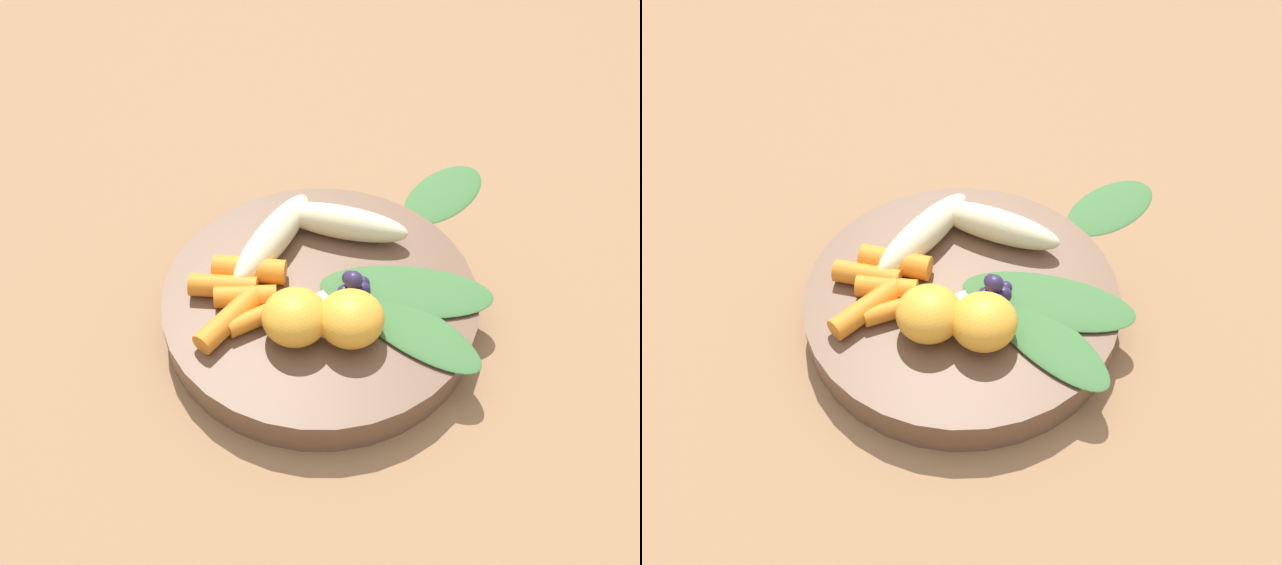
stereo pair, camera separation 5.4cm
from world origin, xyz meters
TOP-DOWN VIEW (x-y plane):
  - ground_plane at (0.00, 0.00)m, footprint 2.40×2.40m
  - bowl at (0.00, 0.00)m, footprint 0.25×0.25m
  - banana_peeled_left at (0.06, 0.01)m, footprint 0.09×0.11m
  - banana_peeled_right at (0.05, -0.05)m, footprint 0.10×0.10m
  - orange_segment_near at (-0.05, -0.00)m, footprint 0.05×0.05m
  - orange_segment_far at (-0.03, 0.03)m, footprint 0.05×0.05m
  - carrot_front at (0.04, 0.04)m, footprint 0.05×0.06m
  - carrot_mid_left at (0.03, 0.07)m, footprint 0.04×0.05m
  - carrot_mid_right at (0.02, 0.06)m, footprint 0.04×0.05m
  - carrot_rear at (0.00, 0.08)m, footprint 0.04×0.06m
  - carrot_small at (-0.01, 0.05)m, footprint 0.02×0.06m
  - blueberry_pile at (-0.02, -0.02)m, footprint 0.03×0.03m
  - coconut_shred_patch at (-0.03, -0.00)m, footprint 0.05×0.05m
  - kale_leaf_left at (-0.06, -0.04)m, footprint 0.13×0.09m
  - kale_leaf_right at (-0.03, -0.06)m, footprint 0.12×0.14m
  - kale_leaf_stray at (0.08, -0.17)m, footprint 0.09×0.11m

SIDE VIEW (x-z plane):
  - ground_plane at x=0.00m, z-range 0.00..0.00m
  - kale_leaf_stray at x=0.08m, z-range 0.00..0.01m
  - bowl at x=0.00m, z-range 0.00..0.03m
  - coconut_shred_patch at x=-0.03m, z-range 0.03..0.03m
  - kale_leaf_left at x=-0.06m, z-range 0.03..0.03m
  - kale_leaf_right at x=-0.03m, z-range 0.03..0.03m
  - carrot_small at x=-0.01m, z-range 0.03..0.04m
  - carrot_mid_right at x=0.02m, z-range 0.03..0.05m
  - carrot_rear at x=0.00m, z-range 0.03..0.05m
  - carrot_mid_left at x=0.03m, z-range 0.03..0.05m
  - blueberry_pile at x=-0.02m, z-range 0.03..0.05m
  - carrot_front at x=0.04m, z-range 0.03..0.05m
  - banana_peeled_left at x=0.06m, z-range 0.03..0.06m
  - banana_peeled_right at x=0.05m, z-range 0.03..0.06m
  - orange_segment_near at x=-0.05m, z-range 0.03..0.07m
  - orange_segment_far at x=-0.03m, z-range 0.03..0.07m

